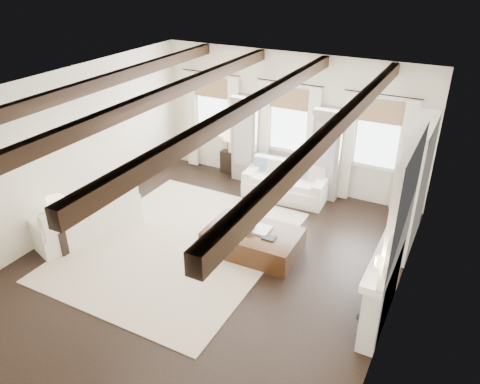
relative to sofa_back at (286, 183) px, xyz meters
The scene contains 16 objects.
ground 3.14m from the sofa_back, 94.41° to the right, with size 7.50×7.50×0.00m, color black.
room_shell 2.76m from the sofa_back, 77.09° to the right, with size 6.54×7.54×3.22m.
area_rug 3.10m from the sofa_back, 110.03° to the right, with size 3.72×4.61×0.02m, color beige.
sofa_back is the anchor object (origin of this frame).
sofa_left 4.49m from the sofa_back, 130.70° to the right, with size 1.57×2.30×0.90m.
ottoman 2.43m from the sofa_back, 82.39° to the right, with size 1.76×1.10×0.46m, color black.
tray 2.36m from the sofa_back, 81.02° to the right, with size 0.50×0.38×0.04m, color white.
book_lower 2.46m from the sofa_back, 85.13° to the right, with size 0.26×0.20×0.04m, color #262628.
book_upper 2.44m from the sofa_back, 84.34° to the right, with size 0.22×0.17×0.03m, color beige.
book_loose 2.61m from the sofa_back, 74.50° to the right, with size 0.24×0.18×0.03m, color #262628.
side_table_front 5.00m from the sofa_back, 126.77° to the right, with size 0.52×0.52×0.52m, color black.
lamp_front 5.04m from the sofa_back, 126.77° to the right, with size 0.34×0.34×0.59m.
side_table_back 1.94m from the sofa_back, 161.41° to the left, with size 0.39×0.39×0.59m, color black.
lamp_back 2.05m from the sofa_back, 161.41° to the left, with size 0.35×0.35×0.61m.
candlestick_near 4.21m from the sofa_back, 50.79° to the right, with size 0.16×0.16×0.78m.
candlestick_far 3.86m from the sofa_back, 46.50° to the right, with size 0.15×0.15×0.76m.
Camera 1 is at (3.82, -6.04, 5.18)m, focal length 35.00 mm.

